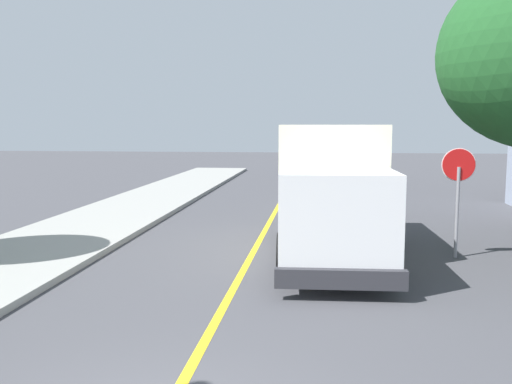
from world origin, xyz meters
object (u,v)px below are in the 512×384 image
object	(u,v)px
parked_car_mid	(338,174)
parked_car_far	(337,165)
parked_car_near	(331,190)
stop_sign	(458,181)
parked_car_furthest	(322,159)
box_truck	(329,183)

from	to	relation	value
parked_car_mid	parked_car_far	size ratio (longest dim) A/B	0.99
parked_car_mid	parked_car_near	bearing A→B (deg)	-93.61
stop_sign	parked_car_mid	bearing A→B (deg)	99.90
parked_car_near	parked_car_mid	size ratio (longest dim) A/B	1.00
parked_car_near	stop_sign	size ratio (longest dim) A/B	1.67
parked_car_furthest	stop_sign	distance (m)	26.62
box_truck	stop_sign	bearing A→B (deg)	-1.02
parked_car_mid	parked_car_furthest	distance (m)	12.39
parked_car_mid	parked_car_furthest	size ratio (longest dim) A/B	1.00
parked_car_near	parked_car_far	bearing A→B (deg)	87.68
box_truck	parked_car_near	world-z (taller)	box_truck
box_truck	parked_car_far	world-z (taller)	box_truck
parked_car_near	stop_sign	world-z (taller)	stop_sign
parked_car_mid	stop_sign	distance (m)	14.29
box_truck	parked_car_furthest	xyz separation A→B (m)	(-0.17, 26.35, -0.97)
parked_car_near	parked_car_far	size ratio (longest dim) A/B	1.00
box_truck	parked_car_far	distance (m)	20.08
box_truck	parked_car_far	xyz separation A→B (m)	(0.70, 20.05, -0.97)
parked_car_near	parked_car_mid	world-z (taller)	same
stop_sign	parked_car_far	bearing A→B (deg)	96.69
parked_car_mid	stop_sign	xyz separation A→B (m)	(2.45, -14.03, 1.06)
parked_car_near	parked_car_far	xyz separation A→B (m)	(0.53, 13.01, 0.00)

